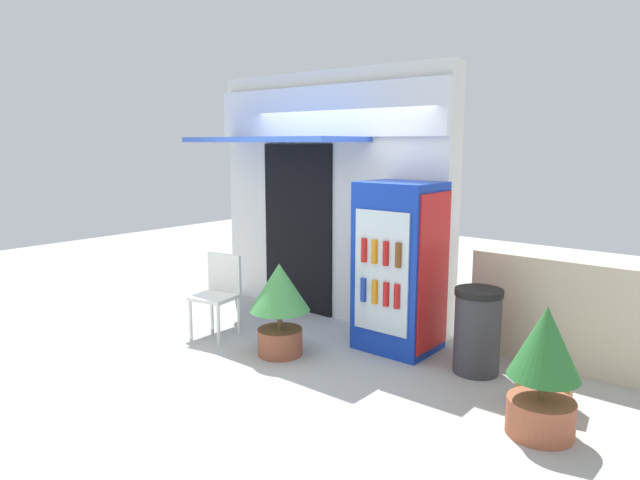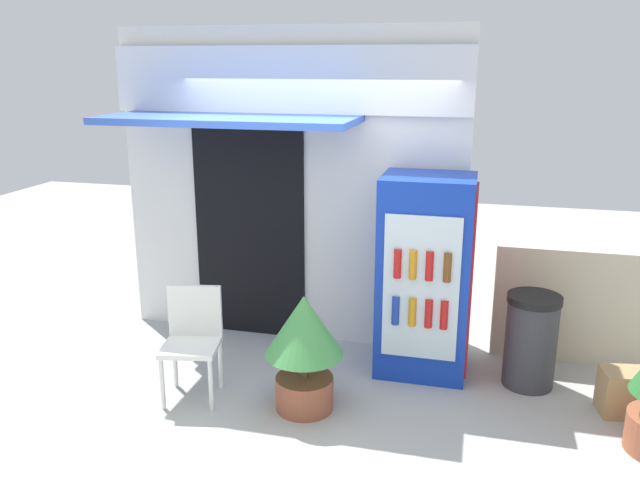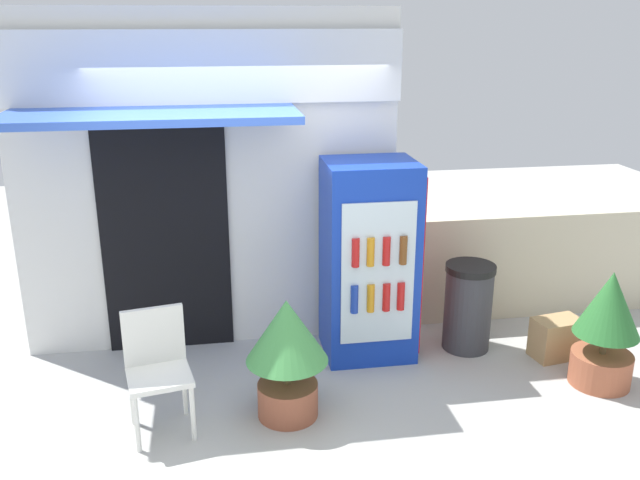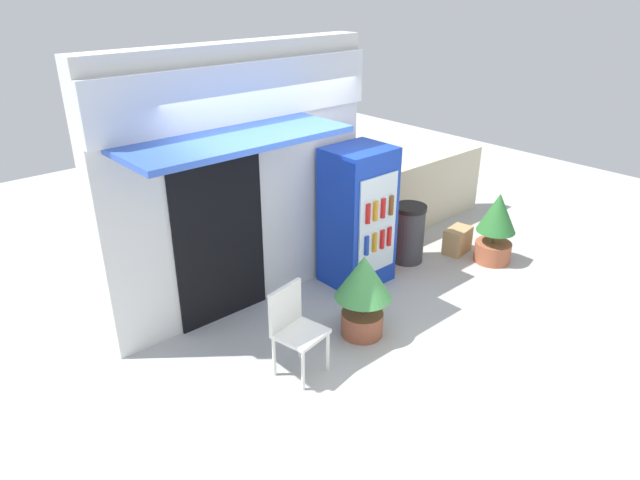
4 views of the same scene
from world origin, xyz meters
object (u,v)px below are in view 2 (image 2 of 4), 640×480
Objects in this scene: drink_cooler at (426,276)px; cardboard_box at (628,392)px; plastic_chair at (193,334)px; trash_bin at (531,340)px; potted_plant_near_shop at (304,342)px.

drink_cooler reaches higher than cardboard_box.
cardboard_box is at bearing -13.16° from drink_cooler.
trash_bin is at bearing 17.27° from plastic_chair.
plastic_chair is at bearing -162.73° from trash_bin.
potted_plant_near_shop is at bearing -132.23° from drink_cooler.
potted_plant_near_shop reaches higher than plastic_chair.
plastic_chair is (-1.77, -0.91, -0.34)m from drink_cooler.
drink_cooler reaches higher than plastic_chair.
cardboard_box is at bearing -22.68° from trash_bin.
potted_plant_near_shop is at bearing -167.66° from cardboard_box.
drink_cooler is 1.02m from trash_bin.
cardboard_box is (2.46, 0.54, -0.39)m from potted_plant_near_shop.
potted_plant_near_shop is (0.94, -0.01, 0.04)m from plastic_chair.
plastic_chair is 2.80m from trash_bin.
drink_cooler is 2.17× the size of trash_bin.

